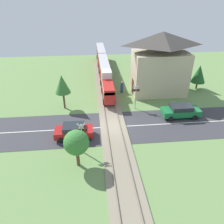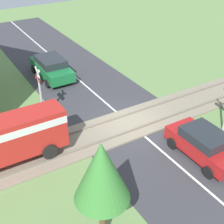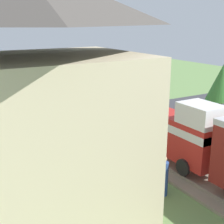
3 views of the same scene
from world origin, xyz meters
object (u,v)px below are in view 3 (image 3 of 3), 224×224
Objects in this scene: pedestrian_by_station at (163,177)px; station_building at (26,113)px; car_near_crossing at (140,102)px; crossing_signal_east_approach at (86,118)px; crossing_signal_west_approach at (114,82)px.

station_building is at bearing -5.41° from pedestrian_by_station.
crossing_signal_east_approach is at bearing 36.53° from car_near_crossing.
crossing_signal_east_approach is at bearing -79.59° from pedestrian_by_station.
crossing_signal_east_approach reaches higher than pedestrian_by_station.
station_building reaches higher than crossing_signal_east_approach.
pedestrian_by_station is at bearing 174.59° from station_building.
crossing_signal_east_approach is (7.25, 5.37, 1.26)m from car_near_crossing.
crossing_signal_east_approach is at bearing 51.19° from crossing_signal_west_approach.
crossing_signal_east_approach is 5.32m from pedestrian_by_station.
station_building is (10.49, 12.47, 2.08)m from crossing_signal_west_approach.
car_near_crossing is 12.22m from pedestrian_by_station.
crossing_signal_west_approach is at bearing -69.57° from car_near_crossing.
car_near_crossing is at bearing -121.14° from pedestrian_by_station.
station_building reaches higher than crossing_signal_west_approach.
car_near_crossing is 9.11m from crossing_signal_east_approach.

